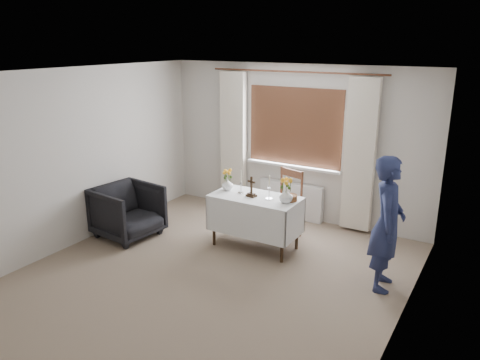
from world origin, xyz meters
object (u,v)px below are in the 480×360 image
object	(u,v)px
wooden_cross	(251,187)
flower_vase_right	(286,196)
armchair	(128,211)
flower_vase_left	(227,184)
wooden_chair	(282,204)
person	(387,224)
altar_table	(255,222)

from	to	relation	value
wooden_cross	flower_vase_right	xyz separation A→B (m)	(0.52, 0.01, -0.05)
flower_vase_right	armchair	bearing A→B (deg)	-164.97
armchair	flower_vase_left	bearing A→B (deg)	-56.37
wooden_chair	person	xyz separation A→B (m)	(1.70, -0.74, 0.30)
person	flower_vase_right	xyz separation A→B (m)	(-1.38, 0.18, 0.05)
wooden_cross	flower_vase_right	distance (m)	0.52
wooden_chair	flower_vase_right	world-z (taller)	wooden_chair
wooden_chair	altar_table	bearing A→B (deg)	-88.99
armchair	flower_vase_right	bearing A→B (deg)	-68.38
wooden_chair	wooden_cross	world-z (taller)	wooden_cross
armchair	flower_vase_left	size ratio (longest dim) A/B	5.09
armchair	flower_vase_right	distance (m)	2.42
wooden_chair	flower_vase_right	distance (m)	0.73
wooden_cross	wooden_chair	bearing A→B (deg)	82.01
armchair	altar_table	bearing A→B (deg)	-64.36
altar_table	wooden_cross	xyz separation A→B (m)	(-0.05, -0.03, 0.53)
wooden_cross	flower_vase_left	world-z (taller)	wooden_cross
armchair	person	world-z (taller)	person
armchair	wooden_cross	bearing A→B (deg)	-64.69
flower_vase_left	armchair	bearing A→B (deg)	-152.96
armchair	wooden_cross	distance (m)	1.94
wooden_chair	person	world-z (taller)	person
flower_vase_left	flower_vase_right	bearing A→B (deg)	-3.80
wooden_chair	wooden_cross	size ratio (longest dim) A/B	3.52
person	flower_vase_left	world-z (taller)	person
altar_table	flower_vase_left	world-z (taller)	flower_vase_left
altar_table	wooden_chair	world-z (taller)	wooden_chair
altar_table	flower_vase_right	xyz separation A→B (m)	(0.47, -0.01, 0.48)
person	wooden_chair	bearing A→B (deg)	56.93
person	wooden_cross	size ratio (longest dim) A/B	5.61
altar_table	armchair	bearing A→B (deg)	-160.95
person	flower_vase_right	size ratio (longest dim) A/B	8.50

